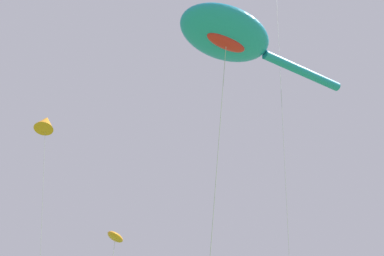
% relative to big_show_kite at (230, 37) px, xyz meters
% --- Properties ---
extents(big_show_kite, '(8.65, 4.71, 14.84)m').
position_rel_big_show_kite_xyz_m(big_show_kite, '(0.00, 0.00, 0.00)').
color(big_show_kite, '#1E8CBF').
rests_on(big_show_kite, ground).
extents(small_kite_triangle_green, '(3.70, 4.08, 14.36)m').
position_rel_big_show_kite_xyz_m(small_kite_triangle_green, '(-6.03, 9.36, -0.44)').
color(small_kite_triangle_green, orange).
rests_on(small_kite_triangle_green, ground).
extents(small_kite_box_yellow, '(1.35, 2.04, 8.32)m').
position_rel_big_show_kite_xyz_m(small_kite_box_yellow, '(-1.55, 8.88, -6.19)').
color(small_kite_box_yellow, orange).
rests_on(small_kite_box_yellow, ground).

